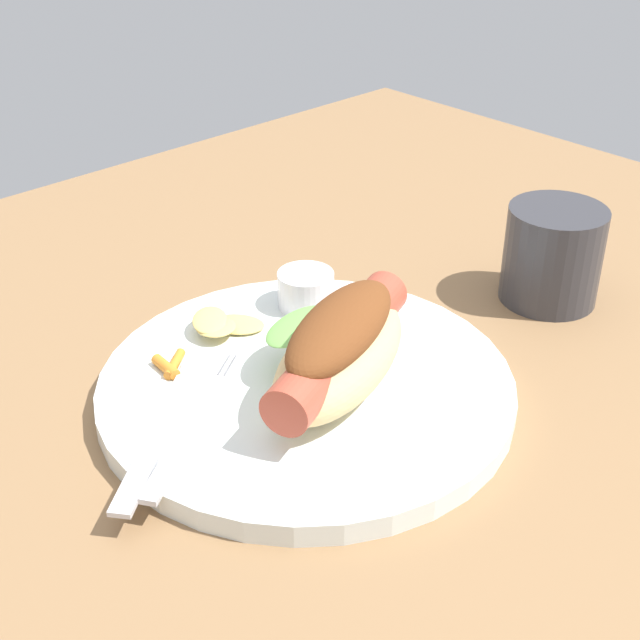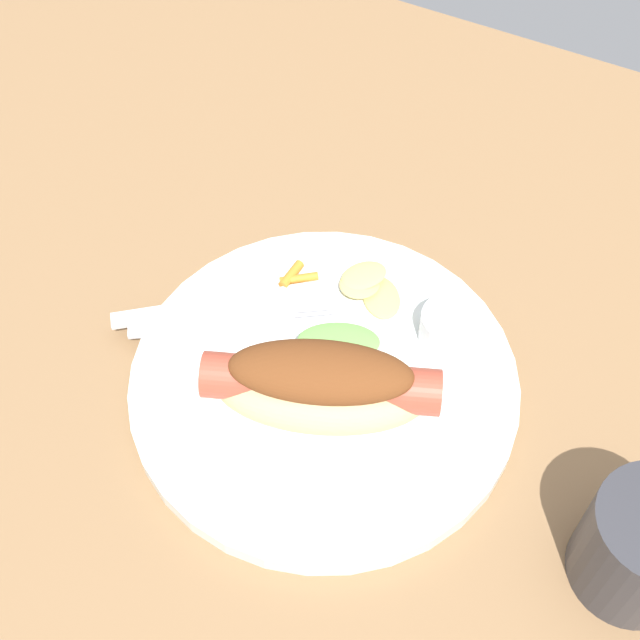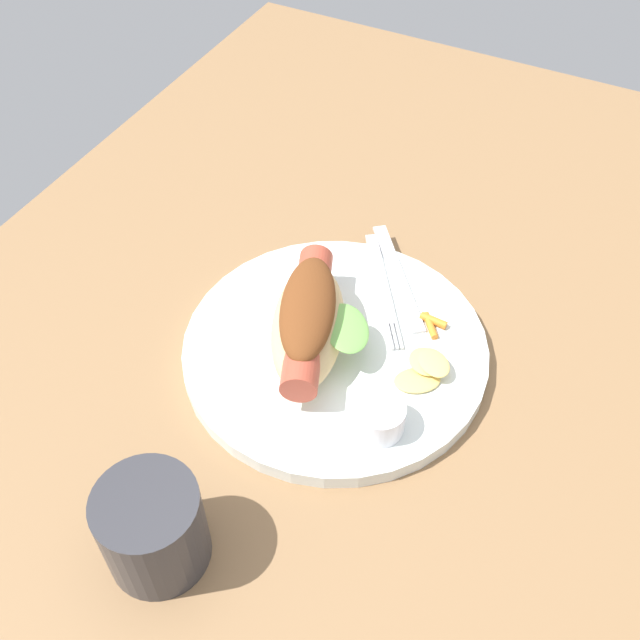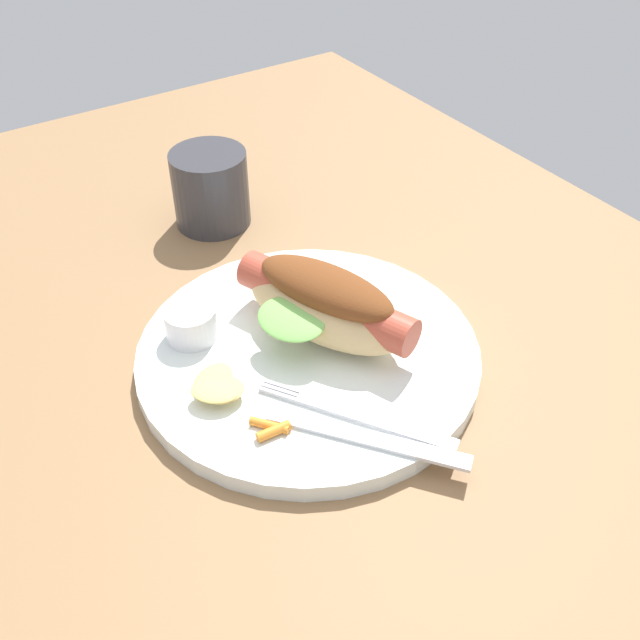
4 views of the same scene
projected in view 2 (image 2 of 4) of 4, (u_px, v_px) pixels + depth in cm
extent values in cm
cube|color=olive|center=(326.00, 362.00, 70.15)|extent=(120.00, 90.00, 1.80)
cylinder|color=white|center=(324.00, 384.00, 66.97)|extent=(29.15, 29.15, 1.60)
ellipsoid|color=#DBB77A|center=(321.00, 390.00, 62.80)|extent=(16.61, 11.86, 4.97)
cylinder|color=#B24733|center=(321.00, 384.00, 62.10)|extent=(16.73, 9.26, 3.32)
ellipsoid|color=brown|center=(321.00, 372.00, 60.89)|extent=(13.87, 9.46, 3.07)
ellipsoid|color=#7FC65B|center=(338.00, 341.00, 64.05)|extent=(7.31, 6.55, 1.81)
cylinder|color=white|center=(449.00, 328.00, 67.25)|extent=(4.47, 4.47, 2.90)
cube|color=silver|center=(212.00, 324.00, 68.98)|extent=(11.44, 8.09, 0.40)
cube|color=silver|center=(315.00, 320.00, 69.23)|extent=(2.84, 2.01, 0.40)
cube|color=silver|center=(315.00, 315.00, 69.49)|extent=(2.84, 2.01, 0.40)
cube|color=silver|center=(314.00, 311.00, 69.75)|extent=(2.84, 2.01, 0.40)
cube|color=silver|center=(211.00, 306.00, 70.05)|extent=(13.13, 10.77, 0.36)
ellipsoid|color=#E5C467|center=(381.00, 297.00, 70.45)|extent=(4.88, 5.19, 0.50)
ellipsoid|color=#E5C467|center=(365.00, 286.00, 70.38)|extent=(4.32, 4.44, 0.72)
ellipsoid|color=#E5C467|center=(361.00, 274.00, 70.74)|extent=(4.42, 4.59, 0.71)
cylinder|color=orange|center=(299.00, 279.00, 71.46)|extent=(2.87, 2.45, 0.69)
cylinder|color=orange|center=(291.00, 275.00, 71.63)|extent=(0.96, 2.72, 0.79)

